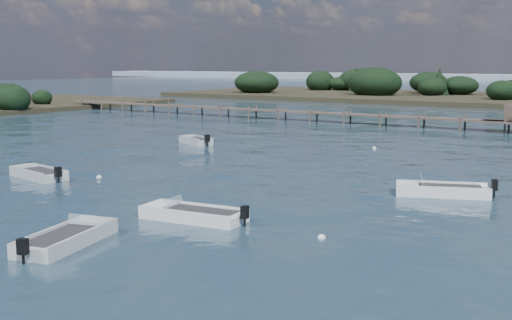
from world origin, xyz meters
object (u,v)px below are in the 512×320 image
Objects in this scene: dinghy_mid_white_b at (442,192)px; dinghy_near_olive at (67,241)px; dinghy_mid_white_a at (193,216)px; tender_far_grey at (196,142)px; dinghy_mid_grey at (39,175)px; jetty at (282,111)px.

dinghy_near_olive is at bearing -117.74° from dinghy_mid_white_b.
tender_far_grey is at bearing 128.81° from dinghy_mid_white_a.
dinghy_mid_grey is at bearing 168.42° from dinghy_mid_white_a.
jetty is at bearing 101.71° from dinghy_mid_grey.
jetty is (-22.61, 44.26, 0.84)m from dinghy_mid_white_a.
dinghy_mid_white_b is 13.20m from dinghy_mid_white_a.
dinghy_near_olive is at bearing -60.09° from tender_far_grey.
dinghy_mid_white_a is 1.02× the size of dinghy_near_olive.
tender_far_grey is 17.61m from dinghy_mid_grey.
dinghy_near_olive is 54.13m from jetty.
dinghy_near_olive is at bearing -104.68° from dinghy_mid_white_a.
jetty reaches higher than dinghy_mid_grey.
dinghy_mid_white_b is at bearing -21.50° from tender_far_grey.
dinghy_mid_grey is 0.95× the size of dinghy_near_olive.
dinghy_mid_white_b is at bearing 56.61° from dinghy_mid_white_a.
dinghy_near_olive is (14.89, -25.89, -0.02)m from tender_far_grey.
tender_far_grey is 0.83× the size of dinghy_mid_grey.
dinghy_near_olive is (-1.46, -5.56, 0.00)m from dinghy_mid_white_a.
dinghy_mid_grey is (-21.29, -8.15, -0.00)m from dinghy_mid_white_b.
dinghy_mid_white_a is at bearing -11.58° from dinghy_mid_grey.
tender_far_grey is 29.87m from dinghy_near_olive.
dinghy_near_olive is (12.57, -8.44, -0.00)m from dinghy_mid_grey.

